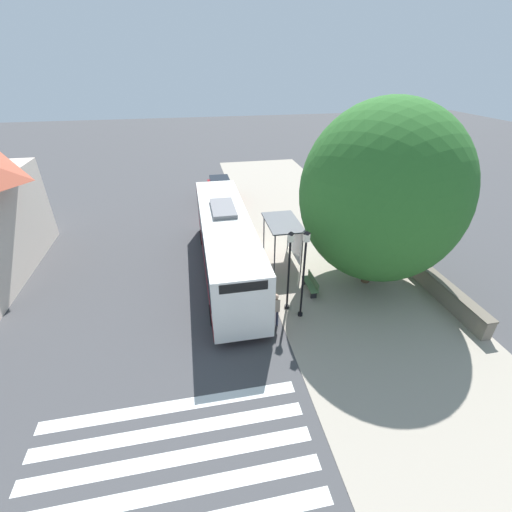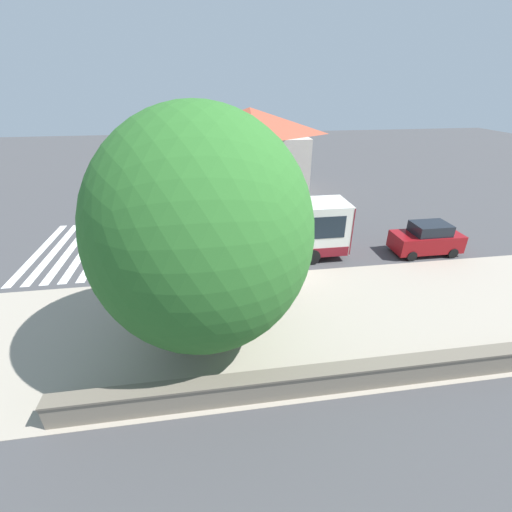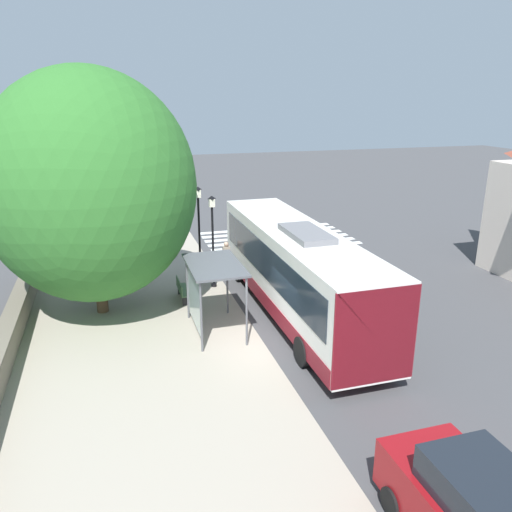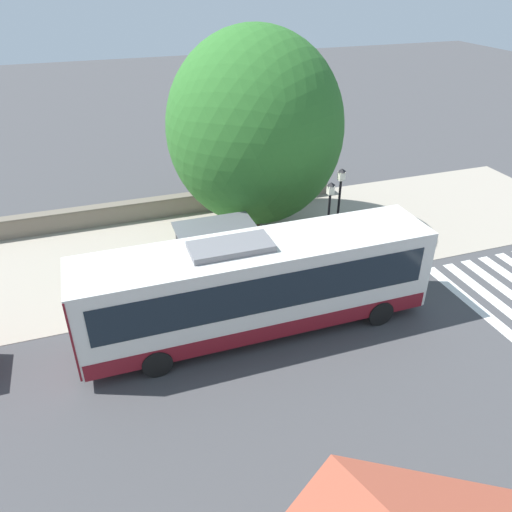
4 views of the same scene
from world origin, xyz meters
TOP-DOWN VIEW (x-y plane):
  - ground_plane at (0.00, 0.00)m, footprint 120.00×120.00m
  - sidewalk_plaza at (-4.50, 0.00)m, footprint 9.00×44.00m
  - crosswalk_stripes at (5.00, 13.09)m, footprint 9.00×5.25m
  - stone_wall at (-8.55, 0.00)m, footprint 0.60×20.00m
  - background_building at (16.26, 0.05)m, footprint 6.83×10.86m
  - bus at (1.97, 2.17)m, footprint 2.70×12.41m
  - bus_shelter at (-1.59, 1.60)m, footprint 1.89×3.15m
  - pedestrian at (0.34, 7.21)m, footprint 0.34×0.24m
  - bench at (-2.16, 4.94)m, footprint 0.40×1.61m
  - street_lamp_near at (-1.01, 6.77)m, footprint 0.28×0.28m
  - street_lamp_far at (-0.53, 6.08)m, footprint 0.28×0.28m
  - shade_tree at (-5.47, 4.64)m, footprint 7.99×7.99m
  - parked_car_behind_bus at (1.18, -9.31)m, footprint 2.02×4.27m

SIDE VIEW (x-z plane):
  - ground_plane at x=0.00m, z-range 0.00..0.00m
  - crosswalk_stripes at x=5.00m, z-range 0.00..0.01m
  - sidewalk_plaza at x=-4.50m, z-range 0.00..0.02m
  - bench at x=-2.16m, z-range 0.03..0.91m
  - stone_wall at x=-8.55m, z-range 0.01..1.04m
  - parked_car_behind_bus at x=1.18m, z-range -0.03..2.01m
  - pedestrian at x=0.34m, z-range 0.16..1.94m
  - bus at x=1.97m, z-range 0.06..3.79m
  - bus_shelter at x=-1.59m, z-range 0.89..3.55m
  - street_lamp_far at x=-0.53m, z-range 0.40..4.66m
  - street_lamp_near at x=-1.01m, z-range 0.42..4.98m
  - background_building at x=16.26m, z-range 0.13..7.95m
  - shade_tree at x=-5.47m, z-range 0.36..9.89m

